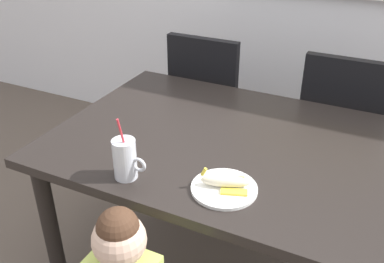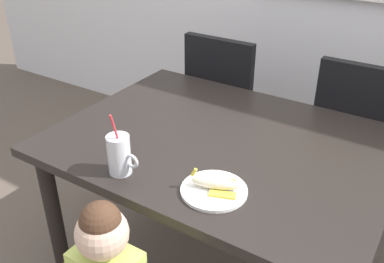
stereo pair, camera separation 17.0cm
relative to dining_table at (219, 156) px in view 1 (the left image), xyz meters
name	(u,v)px [view 1 (the left image)]	position (x,y,z in m)	size (l,w,h in m)	color
dining_table	(219,156)	(0.00, 0.00, 0.00)	(1.36, 1.03, 0.76)	black
dining_chair_left	(210,100)	(-0.37, 0.74, -0.12)	(0.44, 0.44, 0.96)	black
dining_chair_right	(340,126)	(0.40, 0.75, -0.12)	(0.44, 0.44, 0.96)	black
milk_cup	(125,161)	(-0.19, -0.41, 0.16)	(0.13, 0.08, 0.25)	silver
snack_plate	(224,188)	(0.15, -0.33, 0.10)	(0.23, 0.23, 0.01)	white
peeled_banana	(226,182)	(0.16, -0.32, 0.13)	(0.18, 0.13, 0.07)	#F4EAC6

